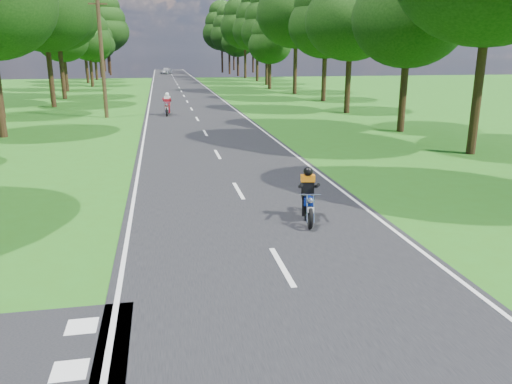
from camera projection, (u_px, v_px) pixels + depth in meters
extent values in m
plane|color=#286116|center=(309.00, 315.00, 8.61)|extent=(160.00, 160.00, 0.00)
cube|color=black|center=(181.00, 91.00, 55.87)|extent=(7.00, 140.00, 0.02)
cube|color=silver|center=(282.00, 266.00, 10.49)|extent=(0.12, 2.00, 0.01)
cube|color=silver|center=(238.00, 191.00, 16.16)|extent=(0.12, 2.00, 0.01)
cube|color=silver|center=(218.00, 154.00, 21.83)|extent=(0.12, 2.00, 0.01)
cube|color=silver|center=(205.00, 133.00, 27.51)|extent=(0.12, 2.00, 0.01)
cube|color=silver|center=(197.00, 119.00, 33.18)|extent=(0.12, 2.00, 0.01)
cube|color=silver|center=(191.00, 109.00, 38.85)|extent=(0.12, 2.00, 0.01)
cube|color=silver|center=(187.00, 102.00, 44.52)|extent=(0.12, 2.00, 0.01)
cube|color=silver|center=(184.00, 96.00, 50.19)|extent=(0.12, 2.00, 0.01)
cube|color=silver|center=(181.00, 91.00, 55.86)|extent=(0.12, 2.00, 0.01)
cube|color=silver|center=(179.00, 87.00, 61.53)|extent=(0.12, 2.00, 0.01)
cube|color=silver|center=(177.00, 84.00, 67.21)|extent=(0.12, 2.00, 0.01)
cube|color=silver|center=(176.00, 82.00, 72.88)|extent=(0.12, 2.00, 0.01)
cube|color=silver|center=(175.00, 80.00, 78.55)|extent=(0.12, 2.00, 0.01)
cube|color=silver|center=(173.00, 78.00, 84.22)|extent=(0.12, 2.00, 0.01)
cube|color=silver|center=(172.00, 76.00, 89.89)|extent=(0.12, 2.00, 0.01)
cube|color=silver|center=(172.00, 74.00, 95.56)|extent=(0.12, 2.00, 0.01)
cube|color=silver|center=(171.00, 73.00, 101.23)|extent=(0.12, 2.00, 0.01)
cube|color=silver|center=(170.00, 72.00, 106.91)|extent=(0.12, 2.00, 0.01)
cube|color=silver|center=(170.00, 71.00, 112.58)|extent=(0.12, 2.00, 0.01)
cube|color=silver|center=(169.00, 70.00, 118.25)|extent=(0.12, 2.00, 0.01)
cube|color=silver|center=(151.00, 92.00, 55.27)|extent=(0.10, 140.00, 0.01)
cube|color=silver|center=(211.00, 91.00, 56.45)|extent=(0.10, 140.00, 0.01)
cube|color=silver|center=(70.00, 370.00, 7.07)|extent=(0.50, 0.50, 0.01)
cube|color=silver|center=(82.00, 326.00, 8.20)|extent=(0.50, 0.50, 0.01)
cylinder|color=black|center=(51.00, 80.00, 39.73)|extent=(0.40, 0.40, 4.32)
ellipsoid|color=black|center=(44.00, 9.00, 38.28)|extent=(7.56, 7.56, 6.42)
cylinder|color=black|center=(63.00, 75.00, 46.73)|extent=(0.40, 0.40, 4.40)
ellipsoid|color=black|center=(56.00, 14.00, 45.25)|extent=(7.71, 7.71, 6.55)
cylinder|color=black|center=(66.00, 77.00, 55.80)|extent=(0.40, 0.40, 3.20)
ellipsoid|color=black|center=(62.00, 40.00, 54.73)|extent=(5.60, 5.60, 4.76)
ellipsoid|color=black|center=(61.00, 25.00, 54.30)|extent=(4.80, 4.80, 4.08)
ellipsoid|color=black|center=(59.00, 10.00, 53.87)|extent=(3.60, 3.60, 3.06)
cylinder|color=black|center=(92.00, 74.00, 63.10)|extent=(0.40, 0.40, 3.22)
ellipsoid|color=black|center=(89.00, 41.00, 62.02)|extent=(5.64, 5.64, 4.79)
ellipsoid|color=black|center=(88.00, 28.00, 61.59)|extent=(4.83, 4.83, 4.11)
ellipsoid|color=black|center=(86.00, 14.00, 61.16)|extent=(3.62, 3.62, 3.08)
cylinder|color=black|center=(87.00, 70.00, 70.11)|extent=(0.40, 0.40, 3.61)
ellipsoid|color=black|center=(84.00, 37.00, 68.90)|extent=(6.31, 6.31, 5.37)
ellipsoid|color=black|center=(83.00, 23.00, 68.42)|extent=(5.41, 5.41, 4.60)
ellipsoid|color=black|center=(82.00, 10.00, 67.94)|extent=(4.06, 4.06, 3.45)
cylinder|color=black|center=(96.00, 71.00, 77.70)|extent=(0.40, 0.40, 2.67)
ellipsoid|color=black|center=(95.00, 49.00, 76.80)|extent=(4.67, 4.67, 3.97)
ellipsoid|color=black|center=(94.00, 40.00, 76.45)|extent=(4.00, 4.00, 3.40)
ellipsoid|color=black|center=(93.00, 32.00, 76.09)|extent=(3.00, 3.00, 2.55)
cylinder|color=black|center=(101.00, 68.00, 86.26)|extent=(0.40, 0.40, 3.09)
ellipsoid|color=black|center=(99.00, 45.00, 85.22)|extent=(5.40, 5.40, 4.59)
ellipsoid|color=black|center=(98.00, 36.00, 84.81)|extent=(4.63, 4.63, 3.93)
ellipsoid|color=black|center=(98.00, 26.00, 84.40)|extent=(3.47, 3.47, 2.95)
cylinder|color=black|center=(110.00, 63.00, 92.39)|extent=(0.40, 0.40, 4.48)
ellipsoid|color=black|center=(107.00, 32.00, 90.89)|extent=(7.84, 7.84, 6.66)
ellipsoid|color=black|center=(106.00, 19.00, 90.29)|extent=(6.72, 6.72, 5.71)
ellipsoid|color=black|center=(105.00, 6.00, 89.70)|extent=(5.04, 5.04, 4.28)
cylinder|color=black|center=(109.00, 63.00, 100.74)|extent=(0.40, 0.40, 4.09)
ellipsoid|color=black|center=(107.00, 37.00, 99.37)|extent=(7.16, 7.16, 6.09)
ellipsoid|color=black|center=(106.00, 26.00, 98.82)|extent=(6.14, 6.14, 5.22)
ellipsoid|color=black|center=(105.00, 16.00, 98.28)|extent=(4.61, 4.61, 3.92)
cylinder|color=black|center=(476.00, 102.00, 21.50)|extent=(0.40, 0.40, 4.56)
cylinder|color=black|center=(403.00, 100.00, 27.75)|extent=(0.40, 0.40, 3.49)
ellipsoid|color=black|center=(409.00, 18.00, 26.58)|extent=(6.12, 6.12, 5.20)
cylinder|color=black|center=(348.00, 87.00, 36.15)|extent=(0.40, 0.40, 3.69)
ellipsoid|color=black|center=(351.00, 21.00, 34.91)|extent=(6.46, 6.46, 5.49)
cylinder|color=black|center=(324.00, 80.00, 44.70)|extent=(0.40, 0.40, 3.74)
ellipsoid|color=black|center=(326.00, 26.00, 43.44)|extent=(6.55, 6.55, 5.57)
ellipsoid|color=black|center=(327.00, 4.00, 42.94)|extent=(5.62, 5.62, 4.77)
cylinder|color=black|center=(295.00, 71.00, 52.34)|extent=(0.40, 0.40, 4.64)
ellipsoid|color=black|center=(296.00, 14.00, 50.78)|extent=(8.12, 8.12, 6.91)
cylinder|color=black|center=(270.00, 76.00, 59.17)|extent=(0.40, 0.40, 2.91)
ellipsoid|color=black|center=(270.00, 45.00, 58.20)|extent=(5.09, 5.09, 4.33)
ellipsoid|color=black|center=(270.00, 32.00, 57.81)|extent=(4.36, 4.36, 3.71)
ellipsoid|color=black|center=(270.00, 19.00, 57.42)|extent=(3.27, 3.27, 2.78)
cylinder|color=black|center=(267.00, 70.00, 66.33)|extent=(0.40, 0.40, 3.88)
ellipsoid|color=black|center=(267.00, 32.00, 65.03)|extent=(6.78, 6.78, 5.77)
ellipsoid|color=black|center=(267.00, 17.00, 64.51)|extent=(5.81, 5.81, 4.94)
ellipsoid|color=black|center=(267.00, 1.00, 63.99)|extent=(4.36, 4.36, 3.71)
cylinder|color=black|center=(257.00, 67.00, 74.35)|extent=(0.40, 0.40, 4.18)
ellipsoid|color=black|center=(257.00, 31.00, 72.95)|extent=(7.31, 7.31, 6.21)
ellipsoid|color=black|center=(257.00, 16.00, 72.39)|extent=(6.27, 6.27, 5.33)
ellipsoid|color=black|center=(257.00, 1.00, 71.84)|extent=(4.70, 4.70, 4.00)
cylinder|color=black|center=(245.00, 64.00, 82.71)|extent=(0.40, 0.40, 4.63)
ellipsoid|color=black|center=(245.00, 28.00, 81.15)|extent=(8.11, 8.11, 6.89)
ellipsoid|color=black|center=(245.00, 13.00, 80.54)|extent=(6.95, 6.95, 5.91)
cylinder|color=black|center=(238.00, 66.00, 89.75)|extent=(0.40, 0.40, 3.36)
ellipsoid|color=black|center=(238.00, 42.00, 88.62)|extent=(5.88, 5.88, 5.00)
ellipsoid|color=black|center=(238.00, 33.00, 88.17)|extent=(5.04, 5.04, 4.29)
ellipsoid|color=black|center=(238.00, 23.00, 87.73)|extent=(3.78, 3.78, 3.21)
cylinder|color=black|center=(229.00, 63.00, 96.38)|extent=(0.40, 0.40, 4.09)
ellipsoid|color=black|center=(229.00, 36.00, 95.01)|extent=(7.15, 7.15, 6.08)
ellipsoid|color=black|center=(229.00, 25.00, 94.47)|extent=(6.13, 6.13, 5.21)
ellipsoid|color=black|center=(229.00, 14.00, 93.92)|extent=(4.60, 4.60, 3.91)
cylinder|color=black|center=(222.00, 62.00, 103.58)|extent=(0.40, 0.40, 4.48)
ellipsoid|color=black|center=(222.00, 34.00, 102.08)|extent=(7.84, 7.84, 6.66)
ellipsoid|color=black|center=(222.00, 22.00, 101.48)|extent=(6.72, 6.72, 5.71)
ellipsoid|color=black|center=(221.00, 11.00, 100.88)|extent=(5.04, 5.04, 4.28)
cylinder|color=black|center=(105.00, 62.00, 109.55)|extent=(0.40, 0.40, 3.84)
ellipsoid|color=black|center=(103.00, 40.00, 108.26)|extent=(6.72, 6.72, 5.71)
ellipsoid|color=black|center=(102.00, 31.00, 107.75)|extent=(5.76, 5.76, 4.90)
ellipsoid|color=black|center=(101.00, 22.00, 107.24)|extent=(4.32, 4.32, 3.67)
cylinder|color=black|center=(234.00, 61.00, 116.59)|extent=(0.40, 0.40, 4.16)
ellipsoid|color=black|center=(234.00, 38.00, 115.19)|extent=(7.28, 7.28, 6.19)
ellipsoid|color=black|center=(234.00, 29.00, 114.64)|extent=(6.24, 6.24, 5.30)
ellipsoid|color=black|center=(233.00, 20.00, 114.09)|extent=(4.68, 4.68, 3.98)
cylinder|color=black|center=(86.00, 65.00, 95.06)|extent=(0.40, 0.40, 3.52)
ellipsoid|color=black|center=(84.00, 41.00, 93.88)|extent=(6.16, 6.16, 5.24)
ellipsoid|color=black|center=(83.00, 32.00, 93.41)|extent=(5.28, 5.28, 4.49)
ellipsoid|color=black|center=(82.00, 22.00, 92.94)|extent=(3.96, 3.96, 3.37)
cylinder|color=black|center=(253.00, 62.00, 103.67)|extent=(0.40, 0.40, 4.48)
ellipsoid|color=black|center=(253.00, 34.00, 102.17)|extent=(7.84, 7.84, 6.66)
ellipsoid|color=black|center=(253.00, 23.00, 101.57)|extent=(6.72, 6.72, 5.71)
ellipsoid|color=black|center=(253.00, 11.00, 100.97)|extent=(5.04, 5.04, 4.28)
cylinder|color=#382616|center=(102.00, 57.00, 32.91)|extent=(0.26, 0.26, 8.00)
cube|color=#382616|center=(98.00, 4.00, 32.01)|extent=(1.20, 0.10, 0.10)
imported|color=#B7BABF|center=(166.00, 71.00, 97.49)|extent=(2.62, 4.13, 1.31)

